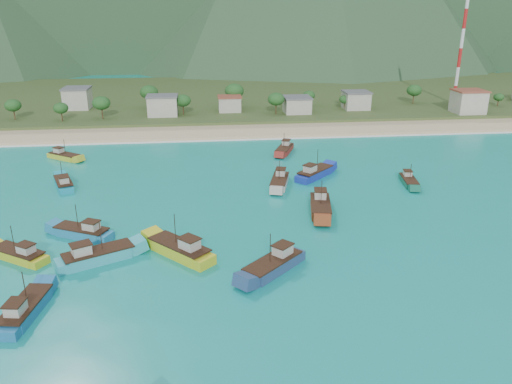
{
  "coord_description": "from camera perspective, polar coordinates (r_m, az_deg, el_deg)",
  "views": [
    {
      "loc": [
        -12.95,
        -70.37,
        36.26
      ],
      "look_at": [
        -3.16,
        18.0,
        3.0
      ],
      "focal_mm": 35.0,
      "sensor_mm": 36.0,
      "label": 1
    }
  ],
  "objects": [
    {
      "name": "boat_22",
      "position": [
        88.36,
        -19.18,
        -4.43
      ],
      "size": [
        10.62,
        7.36,
        6.11
      ],
      "rotation": [
        0.0,
        0.0,
        1.11
      ],
      "color": "teal",
      "rests_on": "ground"
    },
    {
      "name": "beach",
      "position": [
        154.25,
        -1.34,
        6.91
      ],
      "size": [
        400.0,
        18.0,
        1.2
      ],
      "primitive_type": "cube",
      "color": "beige",
      "rests_on": "ground"
    },
    {
      "name": "boat_18",
      "position": [
        113.68,
        -21.11,
        0.84
      ],
      "size": [
        6.22,
        10.21,
        5.8
      ],
      "rotation": [
        0.0,
        0.0,
        0.37
      ],
      "color": "teal",
      "rests_on": "ground"
    },
    {
      "name": "land",
      "position": [
        213.86,
        -2.8,
        10.72
      ],
      "size": [
        400.0,
        110.0,
        2.4
      ],
      "primitive_type": "cube",
      "color": "#385123",
      "rests_on": "ground"
    },
    {
      "name": "boat_6",
      "position": [
        94.25,
        7.37,
        -1.73
      ],
      "size": [
        5.56,
        12.14,
        6.91
      ],
      "rotation": [
        0.0,
        0.0,
        2.96
      ],
      "color": "brown",
      "rests_on": "ground"
    },
    {
      "name": "ground",
      "position": [
        80.21,
        3.69,
        -6.41
      ],
      "size": [
        600.0,
        600.0,
        0.0
      ],
      "primitive_type": "plane",
      "color": "#0C8481",
      "rests_on": "ground"
    },
    {
      "name": "boat_9",
      "position": [
        134.84,
        -21.09,
        3.79
      ],
      "size": [
        9.26,
        7.73,
        5.55
      ],
      "rotation": [
        0.0,
        0.0,
        4.09
      ],
      "color": "gold",
      "rests_on": "ground"
    },
    {
      "name": "boat_20",
      "position": [
        73.33,
        2.04,
        -8.4
      ],
      "size": [
        10.49,
        10.22,
        6.68
      ],
      "rotation": [
        0.0,
        0.0,
        2.33
      ],
      "color": "navy",
      "rests_on": "ground"
    },
    {
      "name": "boat_0",
      "position": [
        113.0,
        17.05,
        1.15
      ],
      "size": [
        3.9,
        8.96,
        5.12
      ],
      "rotation": [
        0.0,
        0.0,
        2.98
      ],
      "color": "#15664D",
      "rests_on": "ground"
    },
    {
      "name": "boat_14",
      "position": [
        79.39,
        -17.7,
        -7.04
      ],
      "size": [
        11.88,
        8.2,
        6.84
      ],
      "rotation": [
        0.0,
        0.0,
        5.17
      ],
      "color": "#30ABBA",
      "rests_on": "ground"
    },
    {
      "name": "boat_11",
      "position": [
        78.24,
        -8.65,
        -6.61
      ],
      "size": [
        10.87,
        11.23,
        7.13
      ],
      "rotation": [
        0.0,
        0.0,
        0.76
      ],
      "color": "gold",
      "rests_on": "ground"
    },
    {
      "name": "surf_line",
      "position": [
        145.07,
        -1.0,
        6.03
      ],
      "size": [
        400.0,
        2.5,
        0.08
      ],
      "primitive_type": "cube",
      "color": "white",
      "rests_on": "ground"
    },
    {
      "name": "village",
      "position": [
        176.66,
        2.1,
        10.19
      ],
      "size": [
        221.56,
        31.67,
        7.35
      ],
      "color": "beige",
      "rests_on": "ground"
    },
    {
      "name": "vegetation",
      "position": [
        177.19,
        -2.06,
        10.44
      ],
      "size": [
        275.69,
        26.09,
        9.11
      ],
      "color": "#235623",
      "rests_on": "ground"
    },
    {
      "name": "boat_13",
      "position": [
        107.25,
        2.72,
        1.14
      ],
      "size": [
        5.75,
        10.94,
        6.2
      ],
      "rotation": [
        0.0,
        0.0,
        2.88
      ],
      "color": "#BBB4AA",
      "rests_on": "ground"
    },
    {
      "name": "boat_8",
      "position": [
        131.84,
        3.27,
        4.82
      ],
      "size": [
        6.49,
        10.28,
        5.86
      ],
      "rotation": [
        0.0,
        0.0,
        2.75
      ],
      "color": "maroon",
      "rests_on": "ground"
    },
    {
      "name": "boat_4",
      "position": [
        84.49,
        -25.44,
        -6.55
      ],
      "size": [
        9.87,
        7.85,
        5.84
      ],
      "rotation": [
        0.0,
        0.0,
        0.99
      ],
      "color": "gold",
      "rests_on": "ground"
    },
    {
      "name": "boat_17",
      "position": [
        113.06,
        6.74,
        2.1
      ],
      "size": [
        10.39,
        10.38,
        6.7
      ],
      "rotation": [
        0.0,
        0.0,
        5.5
      ],
      "color": "#1932A7",
      "rests_on": "ground"
    },
    {
      "name": "boat_19",
      "position": [
        69.9,
        -24.87,
        -12.18
      ],
      "size": [
        4.62,
        10.72,
        6.13
      ],
      "rotation": [
        0.0,
        0.0,
        6.13
      ],
      "color": "#1D6AA0",
      "rests_on": "ground"
    },
    {
      "name": "radio_tower",
      "position": [
        202.46,
        22.38,
        14.96
      ],
      "size": [
        1.2,
        1.2,
        40.5
      ],
      "color": "red",
      "rests_on": "ground"
    }
  ]
}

